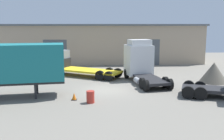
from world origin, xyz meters
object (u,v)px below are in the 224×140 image
tractor_unit_white (140,61)px  traffic_cone (74,97)px  gravel_pile (214,72)px  oil_drum (90,97)px  flatbed_truck_grey (67,63)px

tractor_unit_white → traffic_cone: tractor_unit_white is taller
tractor_unit_white → gravel_pile: (7.05, -1.47, -0.93)m
tractor_unit_white → oil_drum: tractor_unit_white is taller
flatbed_truck_grey → gravel_pile: bearing=-168.3°
gravel_pile → flatbed_truck_grey: bearing=161.7°
gravel_pile → oil_drum: 13.47m
oil_drum → tractor_unit_white: bearing=57.8°
flatbed_truck_grey → oil_drum: 11.53m
flatbed_truck_grey → tractor_unit_white: bearing=-173.9°
oil_drum → traffic_cone: bearing=146.8°
tractor_unit_white → flatbed_truck_grey: (-7.72, 3.42, -0.65)m
flatbed_truck_grey → gravel_pile: (14.77, -4.89, -0.29)m
flatbed_truck_grey → gravel_pile: 15.56m
tractor_unit_white → flatbed_truck_grey: tractor_unit_white is taller
gravel_pile → traffic_cone: size_ratio=4.94×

